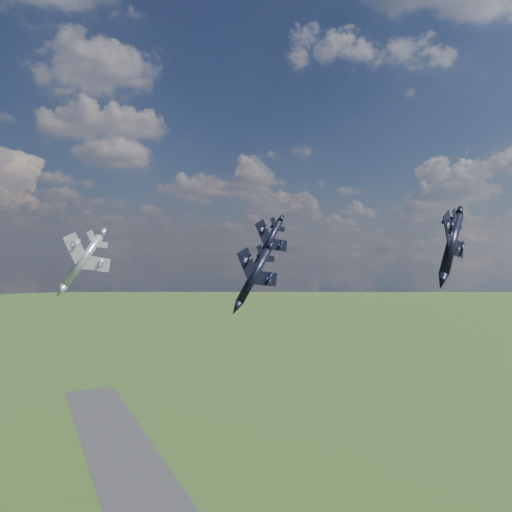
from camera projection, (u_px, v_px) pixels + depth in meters
name	position (u px, v px, depth m)	size (l,w,h in m)	color
jet_lead_navy	(254.00, 276.00, 93.23)	(11.53, 16.07, 3.33)	black
jet_right_navy	(451.00, 245.00, 64.13)	(9.31, 12.99, 2.69)	black
jet_high_navy	(269.00, 243.00, 110.63)	(11.11, 15.49, 3.21)	black
jet_left_silver	(83.00, 261.00, 78.94)	(9.57, 13.34, 2.76)	#989AA2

